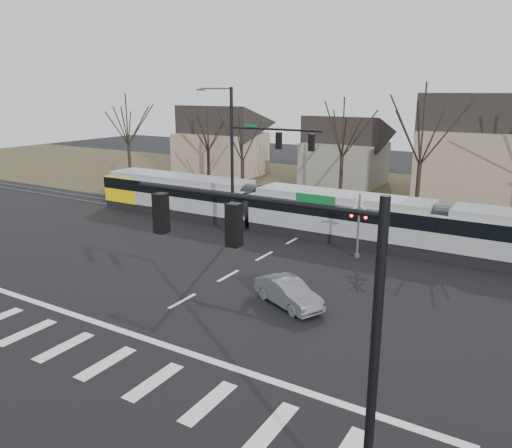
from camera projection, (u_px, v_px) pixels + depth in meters
The scene contains 15 objects.
ground at pixel (155, 316), 22.78m from camera, with size 140.00×140.00×0.00m, color black.
grass_verge at pixel (376, 195), 49.24m from camera, with size 140.00×28.00×0.01m, color #38331E.
crosswalk at pixel (84, 355), 19.47m from camera, with size 27.00×2.60×0.01m.
stop_line at pixel (126, 332), 21.28m from camera, with size 28.00×0.35×0.01m, color silver.
lane_dashes at pixel (306, 233), 36.01m from camera, with size 0.18×30.00×0.01m.
rail_pair at pixel (305, 233), 35.84m from camera, with size 90.00×1.52×0.06m.
tram at pixel (339, 214), 34.33m from camera, with size 42.24×3.14×3.20m.
sedan at pixel (288, 293), 23.80m from camera, with size 4.13×2.89×1.29m, color slate.
signal_pole_near_right at pixel (296, 308), 11.43m from camera, with size 6.72×0.44×8.00m.
signal_pole_far at pixel (252, 158), 32.83m from camera, with size 9.28×0.44×10.20m.
rail_crossing_signal at pixel (358, 228), 30.38m from camera, with size 1.08×0.36×4.00m.
tree_row at pixel (380, 151), 41.99m from camera, with size 59.20×7.20×10.00m.
house_a at pixel (221, 138), 59.71m from camera, with size 9.72×8.64×8.60m.
house_b at pixel (345, 148), 54.02m from camera, with size 8.64×7.56×7.65m.
house_c at pixel (482, 146), 44.23m from camera, with size 10.80×8.64×10.10m.
Camera 1 is at (14.76, -15.50, 10.00)m, focal length 35.00 mm.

